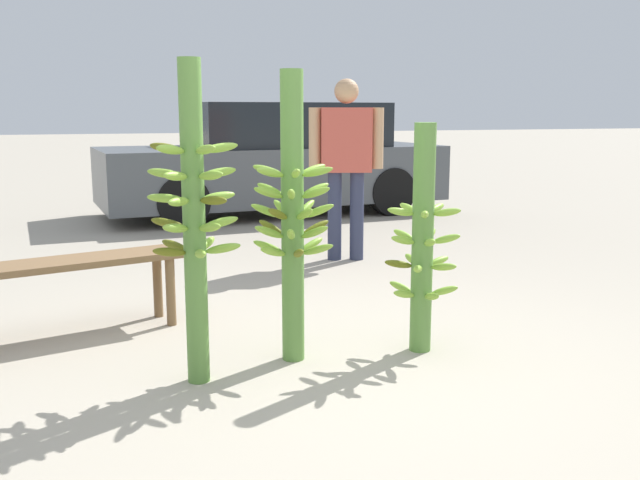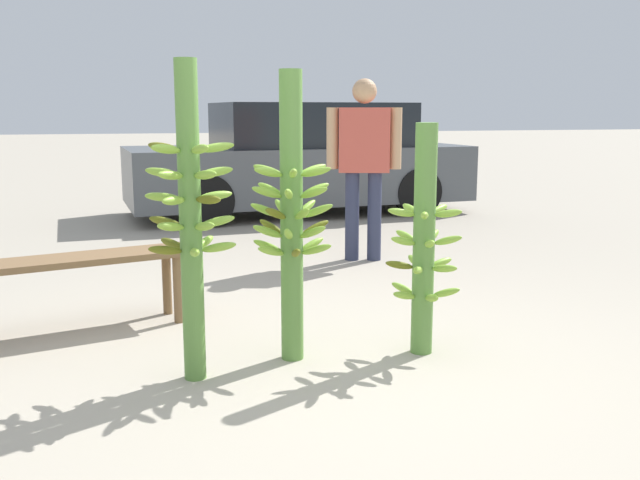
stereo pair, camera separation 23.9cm
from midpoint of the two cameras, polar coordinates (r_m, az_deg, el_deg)
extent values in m
plane|color=#A89E8C|center=(3.78, 2.05, -10.67)|extent=(80.00, 80.00, 0.00)
cylinder|color=#5B8C3D|center=(3.55, -8.43, 1.25)|extent=(0.11, 0.11, 1.60)
ellipsoid|color=#5D6216|center=(3.58, -10.56, 7.30)|extent=(0.17, 0.14, 0.07)
ellipsoid|color=#84B238|center=(3.42, -10.29, 7.17)|extent=(0.17, 0.14, 0.07)
ellipsoid|color=#84B238|center=(3.39, -7.58, 7.22)|extent=(0.10, 0.18, 0.07)
ellipsoid|color=#84B238|center=(3.54, -6.36, 7.37)|extent=(0.18, 0.04, 0.07)
ellipsoid|color=#84B238|center=(3.65, -8.20, 7.42)|extent=(0.10, 0.18, 0.07)
ellipsoid|color=#84B238|center=(3.41, -9.93, 5.12)|extent=(0.16, 0.16, 0.06)
ellipsoid|color=#84B238|center=(3.41, -7.18, 5.19)|extent=(0.12, 0.18, 0.06)
ellipsoid|color=#84B238|center=(3.57, -6.41, 5.43)|extent=(0.18, 0.08, 0.06)
ellipsoid|color=#84B238|center=(3.66, -8.53, 5.51)|extent=(0.07, 0.18, 0.06)
ellipsoid|color=#84B238|center=(3.57, -10.66, 5.32)|extent=(0.18, 0.12, 0.06)
ellipsoid|color=#5D6216|center=(3.43, -6.97, 3.22)|extent=(0.13, 0.17, 0.05)
ellipsoid|color=#84B238|center=(3.59, -6.44, 3.54)|extent=(0.18, 0.09, 0.05)
ellipsoid|color=#84B238|center=(3.67, -8.67, 3.64)|extent=(0.05, 0.18, 0.05)
ellipsoid|color=#84B238|center=(3.57, -10.67, 3.39)|extent=(0.18, 0.10, 0.05)
ellipsoid|color=#84B238|center=(3.42, -9.70, 3.12)|extent=(0.14, 0.17, 0.05)
ellipsoid|color=#84B238|center=(3.69, -8.24, 1.69)|extent=(0.08, 0.19, 0.07)
ellipsoid|color=#5D6216|center=(3.61, -10.45, 1.43)|extent=(0.18, 0.13, 0.07)
ellipsoid|color=#84B238|center=(3.45, -9.94, 1.05)|extent=(0.16, 0.15, 0.07)
ellipsoid|color=#84B238|center=(3.44, -7.26, 1.08)|extent=(0.11, 0.18, 0.07)
ellipsoid|color=#84B238|center=(3.59, -6.29, 1.48)|extent=(0.18, 0.06, 0.07)
ellipsoid|color=#84B238|center=(3.55, -6.19, -0.59)|extent=(0.19, 0.09, 0.07)
ellipsoid|color=#84B238|center=(3.69, -7.40, -0.20)|extent=(0.14, 0.17, 0.07)
ellipsoid|color=#5D6216|center=(3.67, -9.89, -0.33)|extent=(0.14, 0.17, 0.07)
ellipsoid|color=#5D6216|center=(3.52, -10.39, -0.82)|extent=(0.18, 0.10, 0.07)
ellipsoid|color=#84B238|center=(3.44, -8.04, -1.00)|extent=(0.05, 0.18, 0.07)
cylinder|color=#5B8C3D|center=(3.81, -0.50, 1.70)|extent=(0.12, 0.12, 1.57)
ellipsoid|color=#84B238|center=(3.70, -2.30, 5.43)|extent=(0.18, 0.10, 0.08)
ellipsoid|color=#84B238|center=(3.64, -0.28, 5.36)|extent=(0.07, 0.18, 0.08)
ellipsoid|color=#84B238|center=(3.73, 1.50, 5.47)|extent=(0.17, 0.15, 0.08)
ellipsoid|color=#84B238|center=(3.87, 1.21, 5.65)|extent=(0.18, 0.10, 0.08)
ellipsoid|color=#84B238|center=(3.92, -0.72, 5.72)|extent=(0.07, 0.18, 0.08)
ellipsoid|color=#84B238|center=(3.84, -2.45, 5.61)|extent=(0.17, 0.15, 0.08)
ellipsoid|color=#84B238|center=(3.87, -2.23, 4.06)|extent=(0.15, 0.16, 0.09)
ellipsoid|color=#84B238|center=(3.73, -2.44, 3.82)|extent=(0.18, 0.07, 0.09)
ellipsoid|color=#84B238|center=(3.65, -0.65, 3.69)|extent=(0.10, 0.18, 0.09)
ellipsoid|color=#84B238|center=(3.72, 1.30, 3.80)|extent=(0.15, 0.16, 0.09)
ellipsoid|color=#84B238|center=(3.86, 1.37, 4.04)|extent=(0.18, 0.07, 0.09)
ellipsoid|color=#5D6216|center=(3.93, -0.36, 4.16)|extent=(0.10, 0.18, 0.09)
ellipsoid|color=#84B238|center=(3.80, 1.59, 2.34)|extent=(0.18, 0.10, 0.10)
ellipsoid|color=#84B238|center=(3.92, 0.65, 2.59)|extent=(0.16, 0.15, 0.10)
ellipsoid|color=#84B238|center=(3.93, -1.37, 2.61)|extent=(0.07, 0.18, 0.10)
ellipsoid|color=#84B238|center=(3.82, -2.58, 2.38)|extent=(0.18, 0.10, 0.10)
ellipsoid|color=#5D6216|center=(3.69, -1.73, 2.11)|extent=(0.16, 0.15, 0.10)
ellipsoid|color=#84B238|center=(3.68, 0.43, 2.09)|extent=(0.07, 0.18, 0.10)
ellipsoid|color=#84B238|center=(3.69, -0.70, 0.46)|extent=(0.10, 0.18, 0.10)
ellipsoid|color=#84B238|center=(3.74, 1.23, 0.62)|extent=(0.14, 0.16, 0.10)
ellipsoid|color=#5D6216|center=(3.88, 1.36, 0.96)|extent=(0.18, 0.07, 0.10)
ellipsoid|color=#84B238|center=(3.96, -0.31, 1.15)|extent=(0.10, 0.18, 0.10)
ellipsoid|color=#5D6216|center=(3.90, -2.15, 1.01)|extent=(0.14, 0.16, 0.10)
ellipsoid|color=#84B238|center=(3.77, -2.41, 0.67)|extent=(0.18, 0.07, 0.10)
ellipsoid|color=#5D6216|center=(3.70, -0.09, -1.05)|extent=(0.05, 0.18, 0.09)
ellipsoid|color=#84B238|center=(3.80, 1.51, -0.77)|extent=(0.17, 0.13, 0.09)
ellipsoid|color=#84B238|center=(3.93, 1.06, -0.39)|extent=(0.18, 0.11, 0.09)
ellipsoid|color=#84B238|center=(3.98, -0.87, -0.26)|extent=(0.05, 0.18, 0.09)
ellipsoid|color=#84B238|center=(3.89, -2.46, -0.52)|extent=(0.17, 0.13, 0.09)
ellipsoid|color=#84B238|center=(3.75, -2.13, -0.91)|extent=(0.18, 0.11, 0.09)
cylinder|color=#5B8C3D|center=(4.00, 10.01, -0.05)|extent=(0.12, 0.12, 1.29)
ellipsoid|color=#84B238|center=(3.94, 11.95, 2.08)|extent=(0.15, 0.14, 0.07)
ellipsoid|color=#84B238|center=(4.08, 11.14, 2.40)|extent=(0.16, 0.12, 0.07)
ellipsoid|color=#84B238|center=(4.08, 8.94, 2.46)|extent=(0.07, 0.17, 0.07)
ellipsoid|color=#84B238|center=(3.93, 8.26, 2.19)|extent=(0.16, 0.06, 0.07)
ellipsoid|color=#84B238|center=(3.84, 10.14, 1.94)|extent=(0.10, 0.16, 0.07)
ellipsoid|color=#84B238|center=(3.99, 11.91, -0.04)|extent=(0.16, 0.11, 0.08)
ellipsoid|color=#84B238|center=(4.12, 10.66, 0.32)|extent=(0.14, 0.14, 0.08)
ellipsoid|color=#84B238|center=(4.08, 8.57, 0.29)|extent=(0.11, 0.16, 0.08)
ellipsoid|color=#84B238|center=(3.93, 8.41, -0.10)|extent=(0.16, 0.06, 0.08)
ellipsoid|color=#84B238|center=(3.87, 10.53, -0.31)|extent=(0.07, 0.17, 0.08)
ellipsoid|color=#84B238|center=(3.90, 9.57, -2.41)|extent=(0.13, 0.15, 0.06)
ellipsoid|color=#84B238|center=(3.96, 11.64, -2.27)|extent=(0.13, 0.15, 0.06)
ellipsoid|color=#84B238|center=(4.11, 11.32, -1.79)|extent=(0.16, 0.09, 0.06)
ellipsoid|color=#84B238|center=(4.14, 9.18, -1.64)|extent=(0.04, 0.16, 0.06)
ellipsoid|color=#5D6216|center=(4.01, 8.06, -2.01)|extent=(0.16, 0.09, 0.06)
ellipsoid|color=#84B238|center=(3.94, 10.66, -4.61)|extent=(0.04, 0.16, 0.08)
ellipsoid|color=#84B238|center=(4.08, 11.73, -4.16)|extent=(0.17, 0.09, 0.08)
ellipsoid|color=#84B238|center=(4.19, 10.26, -3.72)|extent=(0.13, 0.15, 0.08)
ellipsoid|color=#84B238|center=(4.12, 8.29, -3.87)|extent=(0.12, 0.16, 0.08)
ellipsoid|color=#84B238|center=(3.97, 8.46, -4.42)|extent=(0.17, 0.08, 0.08)
cylinder|color=#2D334C|center=(6.50, 5.42, 1.89)|extent=(0.16, 0.16, 0.81)
cylinder|color=#2D334C|center=(6.49, 3.64, 1.90)|extent=(0.16, 0.16, 0.81)
cube|color=#BF4C3F|center=(6.43, 4.62, 7.98)|extent=(0.49, 0.33, 0.57)
cylinder|color=tan|center=(6.45, 7.14, 8.06)|extent=(0.13, 0.13, 0.54)
cylinder|color=tan|center=(6.42, 2.08, 8.13)|extent=(0.13, 0.13, 0.54)
sphere|color=tan|center=(6.43, 4.67, 11.80)|extent=(0.22, 0.22, 0.22)
cube|color=brown|center=(4.56, -17.62, -1.52)|extent=(1.51, 0.67, 0.04)
cylinder|color=brown|center=(4.87, -10.79, -3.34)|extent=(0.06, 0.06, 0.44)
cylinder|color=brown|center=(4.66, -9.86, -3.94)|extent=(0.06, 0.06, 0.44)
cube|color=#4C5156|center=(9.47, -1.00, 5.35)|extent=(4.53, 1.98, 0.72)
cube|color=black|center=(9.49, 0.01, 9.22)|extent=(2.53, 1.70, 0.56)
cylinder|color=black|center=(8.41, -8.22, 3.12)|extent=(0.64, 0.24, 0.62)
cylinder|color=black|center=(9.89, -9.98, 4.14)|extent=(0.64, 0.24, 0.62)
cylinder|color=black|center=(9.34, 8.51, 3.82)|extent=(0.64, 0.24, 0.62)
cylinder|color=black|center=(10.69, 4.70, 4.72)|extent=(0.64, 0.24, 0.62)
camera|label=1|loc=(0.12, -88.26, 0.32)|focal=40.00mm
camera|label=2|loc=(0.12, 91.74, -0.32)|focal=40.00mm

